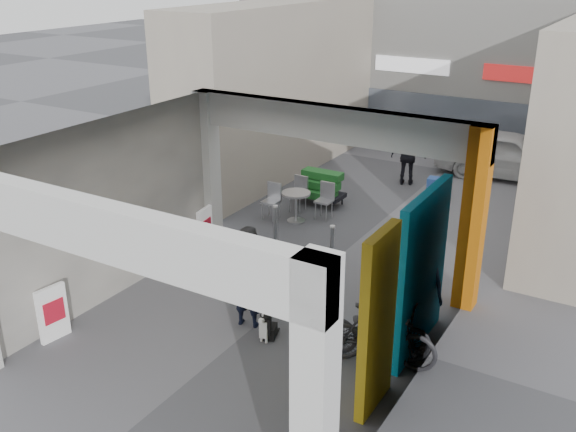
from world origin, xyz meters
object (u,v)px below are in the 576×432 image
Objects in this scene: border_collie at (267,327)px; produce_stand at (319,192)px; man_elderly at (418,283)px; bicycle_rear at (377,333)px; man_crates at (408,156)px; cafe_set at (298,204)px; man_back_turned at (250,269)px; man_with_dog at (247,286)px; bicycle_front at (377,334)px; white_van at (508,154)px.

produce_stand is at bearing 91.51° from border_collie.
man_elderly is 1.03× the size of bicycle_rear.
cafe_set is at bearing 51.21° from man_crates.
produce_stand is 0.81× the size of man_back_turned.
produce_stand is 0.76× the size of bicycle_rear.
man_crates reaches higher than cafe_set.
man_back_turned is (-0.84, 0.75, 0.58)m from border_collie.
man_elderly is at bearing -165.01° from man_with_dog.
bicycle_front is 0.01m from bicycle_rear.
man_with_dog reaches higher than bicycle_rear.
man_with_dog is at bearing -69.76° from cafe_set.
bicycle_rear is (2.72, -0.39, -0.29)m from man_back_turned.
border_collie is 1.94m from bicycle_front.
cafe_set reaches higher than border_collie.
man_with_dog is 2.46m from bicycle_front.
border_collie is 1.94m from bicycle_rear.
produce_stand is 0.32× the size of white_van.
border_collie is at bearing 145.15° from man_with_dog.
man_crates is (-0.35, 8.80, 0.06)m from man_with_dog.
man_back_turned is 0.39× the size of white_van.
man_back_turned reaches higher than cafe_set.
man_elderly reaches higher than white_van.
bicycle_rear is (-0.18, -1.29, -0.37)m from man_elderly.
white_van is at bearing -21.96° from bicycle_rear.
cafe_set is 5.73m from man_elderly.
white_van is (3.81, 5.97, 0.38)m from cafe_set.
man_elderly reaches higher than cafe_set.
man_elderly is 7.95m from man_crates.
bicycle_rear is at bearing 169.74° from man_with_dog.
white_van is at bearing 63.78° from border_collie.
white_van is (-0.46, 10.81, 0.18)m from bicycle_rear.
cafe_set is at bearing 120.41° from man_elderly.
cafe_set is 2.52× the size of border_collie.
man_with_dog is 0.89× the size of bicycle_rear.
white_van reaches higher than bicycle_rear.
man_elderly reaches higher than produce_stand.
border_collie is at bearing 93.51° from bicycle_front.
bicycle_front is at bearing -8.86° from man_back_turned.
white_van reaches higher than border_collie.
white_van reaches higher than produce_stand.
bicycle_front is (4.28, -4.84, 0.19)m from cafe_set.
border_collie is at bearing -42.52° from man_back_turned.
man_elderly is (2.90, 0.90, 0.08)m from man_back_turned.
man_back_turned is 0.91× the size of man_elderly.
man_back_turned is at bearing -81.55° from produce_stand.
white_van is at bearing -4.91° from bicycle_front.
produce_stand is at bearing 112.56° from man_elderly.
cafe_set is 6.46m from bicycle_rear.
produce_stand is at bearing 44.74° from man_crates.
border_collie is 0.14× the size of white_van.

